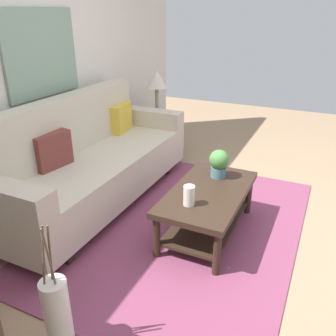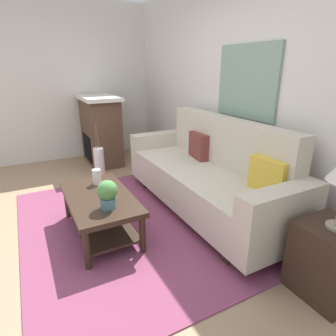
# 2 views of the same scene
# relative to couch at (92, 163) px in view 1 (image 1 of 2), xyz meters

# --- Properties ---
(ground_plane) EXTENTS (9.59, 9.59, 0.00)m
(ground_plane) POSITION_rel_couch_xyz_m (-0.07, -1.50, -0.43)
(ground_plane) COLOR #9E7F60
(wall_back) EXTENTS (5.59, 0.10, 2.70)m
(wall_back) POSITION_rel_couch_xyz_m (-0.07, 0.54, 0.92)
(wall_back) COLOR silver
(wall_back) RESTS_ON ground_plane
(area_rug) EXTENTS (2.76, 2.05, 0.01)m
(area_rug) POSITION_rel_couch_xyz_m (-0.07, -1.00, -0.43)
(area_rug) COLOR #843D5B
(area_rug) RESTS_ON ground_plane
(couch) EXTENTS (2.43, 0.84, 1.08)m
(couch) POSITION_rel_couch_xyz_m (0.00, 0.00, 0.00)
(couch) COLOR beige
(couch) RESTS_ON ground_plane
(throw_pillow_maroon) EXTENTS (0.37, 0.17, 0.32)m
(throw_pillow_maroon) POSITION_rel_couch_xyz_m (-0.39, 0.12, 0.25)
(throw_pillow_maroon) COLOR brown
(throw_pillow_maroon) RESTS_ON couch
(throw_pillow_mustard) EXTENTS (0.37, 0.17, 0.32)m
(throw_pillow_mustard) POSITION_rel_couch_xyz_m (0.77, 0.12, 0.25)
(throw_pillow_mustard) COLOR gold
(throw_pillow_mustard) RESTS_ON couch
(coffee_table) EXTENTS (1.10, 0.60, 0.43)m
(coffee_table) POSITION_rel_couch_xyz_m (-0.06, -1.25, -0.12)
(coffee_table) COLOR #332319
(coffee_table) RESTS_ON ground_plane
(tabletop_vase) EXTENTS (0.09, 0.09, 0.16)m
(tabletop_vase) POSITION_rel_couch_xyz_m (-0.35, -1.19, 0.08)
(tabletop_vase) COLOR white
(tabletop_vase) RESTS_ON coffee_table
(potted_plant_tabletop) EXTENTS (0.18, 0.18, 0.26)m
(potted_plant_tabletop) POSITION_rel_couch_xyz_m (0.23, -1.24, 0.14)
(potted_plant_tabletop) COLOR slate
(potted_plant_tabletop) RESTS_ON coffee_table
(side_table) EXTENTS (0.44, 0.44, 0.56)m
(side_table) POSITION_rel_couch_xyz_m (1.52, 0.04, -0.15)
(side_table) COLOR #332319
(side_table) RESTS_ON ground_plane
(table_lamp) EXTENTS (0.28, 0.28, 0.57)m
(table_lamp) POSITION_rel_couch_xyz_m (1.52, 0.04, 0.56)
(table_lamp) COLOR gray
(table_lamp) RESTS_ON side_table
(floor_vase) EXTENTS (0.15, 0.15, 0.49)m
(floor_vase) POSITION_rel_couch_xyz_m (-1.54, -0.88, -0.19)
(floor_vase) COLOR white
(floor_vase) RESTS_ON ground_plane
(floor_vase_branch_a) EXTENTS (0.02, 0.04, 0.36)m
(floor_vase_branch_a) POSITION_rel_couch_xyz_m (-1.52, -0.88, 0.24)
(floor_vase_branch_a) COLOR brown
(floor_vase_branch_a) RESTS_ON floor_vase
(floor_vase_branch_b) EXTENTS (0.04, 0.03, 0.36)m
(floor_vase_branch_b) POSITION_rel_couch_xyz_m (-1.55, -0.86, 0.24)
(floor_vase_branch_b) COLOR brown
(floor_vase_branch_b) RESTS_ON floor_vase
(floor_vase_branch_c) EXTENTS (0.03, 0.02, 0.36)m
(floor_vase_branch_c) POSITION_rel_couch_xyz_m (-1.55, -0.89, 0.24)
(floor_vase_branch_c) COLOR brown
(floor_vase_branch_c) RESTS_ON floor_vase
(framed_painting) EXTENTS (0.91, 0.03, 0.79)m
(framed_painting) POSITION_rel_couch_xyz_m (0.00, 0.47, 1.03)
(framed_painting) COLOR gray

